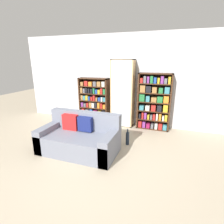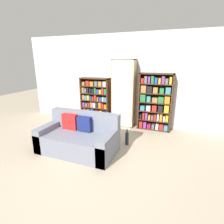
{
  "view_description": "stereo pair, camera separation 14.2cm",
  "coord_description": "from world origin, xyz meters",
  "px_view_note": "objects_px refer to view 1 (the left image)",
  "views": [
    {
      "loc": [
        1.31,
        -2.42,
        1.95
      ],
      "look_at": [
        -0.08,
        1.57,
        0.69
      ],
      "focal_mm": 28.0,
      "sensor_mm": 36.0,
      "label": 1
    },
    {
      "loc": [
        1.45,
        -2.37,
        1.95
      ],
      "look_at": [
        -0.08,
        1.57,
        0.69
      ],
      "focal_mm": 28.0,
      "sensor_mm": 36.0,
      "label": 2
    }
  ],
  "objects_px": {
    "bookshelf_right": "(154,102)",
    "couch": "(80,139)",
    "display_cabinet": "(123,94)",
    "bookshelf_left": "(94,101)",
    "wine_bottle": "(127,138)"
  },
  "relations": [
    {
      "from": "couch",
      "to": "bookshelf_right",
      "type": "height_order",
      "value": "bookshelf_right"
    },
    {
      "from": "bookshelf_left",
      "to": "bookshelf_right",
      "type": "distance_m",
      "value": 1.88
    },
    {
      "from": "display_cabinet",
      "to": "bookshelf_right",
      "type": "bearing_deg",
      "value": 1.0
    },
    {
      "from": "bookshelf_left",
      "to": "wine_bottle",
      "type": "bearing_deg",
      "value": -41.36
    },
    {
      "from": "bookshelf_right",
      "to": "wine_bottle",
      "type": "bearing_deg",
      "value": -109.49
    },
    {
      "from": "couch",
      "to": "bookshelf_right",
      "type": "bearing_deg",
      "value": 54.15
    },
    {
      "from": "couch",
      "to": "bookshelf_right",
      "type": "xyz_separation_m",
      "value": [
        1.37,
        1.9,
        0.5
      ]
    },
    {
      "from": "bookshelf_left",
      "to": "bookshelf_right",
      "type": "bearing_deg",
      "value": -0.0
    },
    {
      "from": "bookshelf_left",
      "to": "wine_bottle",
      "type": "xyz_separation_m",
      "value": [
        1.43,
        -1.26,
        -0.53
      ]
    },
    {
      "from": "display_cabinet",
      "to": "bookshelf_left",
      "type": "bearing_deg",
      "value": 179.01
    },
    {
      "from": "couch",
      "to": "wine_bottle",
      "type": "height_order",
      "value": "couch"
    },
    {
      "from": "bookshelf_right",
      "to": "couch",
      "type": "bearing_deg",
      "value": -125.85
    },
    {
      "from": "display_cabinet",
      "to": "bookshelf_right",
      "type": "distance_m",
      "value": 0.95
    },
    {
      "from": "couch",
      "to": "bookshelf_right",
      "type": "relative_size",
      "value": 1.04
    },
    {
      "from": "couch",
      "to": "bookshelf_left",
      "type": "xyz_separation_m",
      "value": [
        -0.5,
        1.9,
        0.4
      ]
    }
  ]
}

